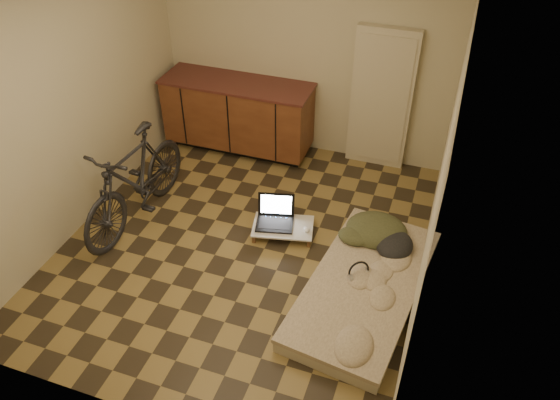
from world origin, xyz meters
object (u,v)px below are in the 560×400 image
(futon, at_px, (364,287))
(lap_desk, at_px, (283,227))
(laptop, at_px, (275,218))
(bicycle, at_px, (134,176))

(futon, bearing_deg, lap_desk, 158.05)
(futon, distance_m, laptop, 1.23)
(lap_desk, height_order, laptop, laptop)
(futon, bearing_deg, bicycle, -178.94)
(laptop, bearing_deg, futon, -42.44)
(lap_desk, bearing_deg, laptop, 146.22)
(bicycle, bearing_deg, futon, -2.31)
(lap_desk, bearing_deg, futon, -42.15)
(lap_desk, relative_size, laptop, 1.54)
(bicycle, height_order, laptop, bicycle)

